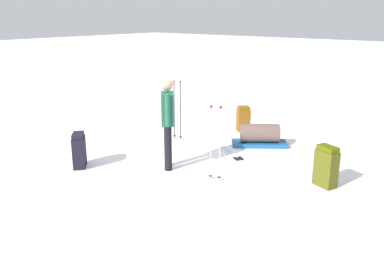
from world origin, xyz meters
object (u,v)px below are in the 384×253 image
at_px(backpack_small_spare, 326,167).
at_px(skier_standing, 167,119).
at_px(backpack_large_dark, 79,151).
at_px(ski_poles_planted_far, 215,140).
at_px(ski_pair_near, 238,160).
at_px(gear_sled, 260,136).
at_px(backpack_bright, 243,119).
at_px(ski_poles_planted_near, 177,107).

bearing_deg(backpack_small_spare, skier_standing, 22.26).
relative_size(backpack_large_dark, ski_poles_planted_far, 0.50).
distance_m(ski_pair_near, ski_poles_planted_far, 1.31).
distance_m(skier_standing, gear_sled, 2.45).
distance_m(skier_standing, backpack_large_dark, 1.79).
bearing_deg(skier_standing, backpack_large_dark, 37.12).
bearing_deg(backpack_bright, backpack_large_dark, 74.39).
distance_m(ski_poles_planted_far, gear_sled, 2.22).
bearing_deg(backpack_large_dark, backpack_bright, -105.61).
relative_size(skier_standing, backpack_large_dark, 2.55).
height_order(skier_standing, ski_poles_planted_far, skier_standing).
distance_m(backpack_small_spare, ski_poles_planted_near, 3.71).
bearing_deg(gear_sled, backpack_small_spare, 148.60).
height_order(backpack_large_dark, ski_poles_planted_near, ski_poles_planted_near).
xyz_separation_m(ski_pair_near, backpack_small_spare, (-1.79, 0.11, 0.34)).
height_order(ski_pair_near, backpack_small_spare, backpack_small_spare).
relative_size(backpack_large_dark, backpack_small_spare, 0.94).
bearing_deg(backpack_bright, backpack_small_spare, 145.55).
bearing_deg(backpack_small_spare, backpack_bright, -34.45).
relative_size(backpack_bright, gear_sled, 0.50).
bearing_deg(skier_standing, gear_sled, -106.80).
distance_m(ski_poles_planted_near, ski_poles_planted_far, 2.48).
bearing_deg(skier_standing, ski_poles_planted_near, -54.50).
height_order(backpack_large_dark, backpack_small_spare, backpack_small_spare).
height_order(ski_poles_planted_near, gear_sled, ski_poles_planted_near).
height_order(backpack_small_spare, ski_poles_planted_far, ski_poles_planted_far).
bearing_deg(ski_poles_planted_near, gear_sled, -156.41).
bearing_deg(backpack_small_spare, gear_sled, -31.40).
height_order(backpack_large_dark, gear_sled, backpack_large_dark).
bearing_deg(ski_poles_planted_far, backpack_small_spare, -148.91).
bearing_deg(ski_pair_near, skier_standing, 55.51).
relative_size(ski_poles_planted_near, ski_poles_planted_far, 1.02).
xyz_separation_m(backpack_small_spare, ski_poles_planted_far, (1.59, 0.96, 0.39)).
relative_size(backpack_large_dark, ski_poles_planted_near, 0.49).
bearing_deg(gear_sled, ski_poles_planted_near, 23.59).
bearing_deg(backpack_large_dark, skier_standing, -142.88).
bearing_deg(ski_pair_near, backpack_small_spare, 176.33).
bearing_deg(ski_poles_planted_far, backpack_large_dark, 25.46).
bearing_deg(ski_poles_planted_near, backpack_large_dark, 83.53).
xyz_separation_m(ski_pair_near, backpack_large_dark, (2.15, 2.19, 0.31)).
height_order(backpack_small_spare, gear_sled, backpack_small_spare).
relative_size(skier_standing, backpack_bright, 2.75).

